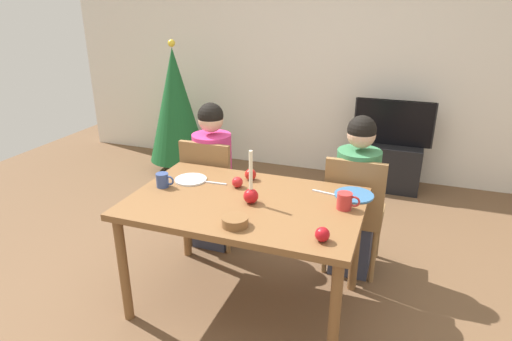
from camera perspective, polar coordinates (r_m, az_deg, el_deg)
ground_plane at (r=3.03m, az=-1.34°, el=-16.86°), size 7.68×7.68×0.00m
back_wall at (r=4.92m, az=9.86°, el=14.50°), size 6.40×0.10×2.60m
dining_table at (r=2.66m, az=-1.47°, el=-5.56°), size 1.40×0.90×0.75m
chair_left at (r=3.42m, az=-5.85°, el=-2.13°), size 0.40×0.40×0.90m
chair_right at (r=3.14m, az=12.75°, el=-4.84°), size 0.40×0.40×0.90m
person_left_child at (r=3.43m, az=-5.66°, el=-1.04°), size 0.30×0.30×1.17m
person_right_child at (r=3.15m, az=12.91°, el=-3.65°), size 0.30×0.30×1.17m
tv_stand at (r=4.80m, az=16.98°, el=0.60°), size 0.64×0.40×0.48m
tv at (r=4.66m, az=17.61°, el=6.01°), size 0.79×0.05×0.46m
christmas_tree at (r=5.00m, az=-10.49°, el=8.42°), size 0.65×0.65×1.48m
candle_centerpiece at (r=2.57m, az=-0.68°, el=-2.92°), size 0.09×0.09×0.33m
plate_left at (r=2.94m, az=-8.56°, el=-1.17°), size 0.21×0.21×0.01m
plate_right at (r=2.75m, az=12.74°, el=-3.15°), size 0.24×0.24×0.01m
mug_left at (r=2.86m, az=-12.11°, el=-1.24°), size 0.12×0.08×0.09m
mug_right at (r=2.56m, az=11.61°, el=-3.94°), size 0.13×0.09×0.10m
fork_left at (r=2.88m, az=-5.58°, el=-1.61°), size 0.18×0.02×0.01m
fork_right at (r=2.75m, az=9.17°, el=-2.93°), size 0.18×0.05×0.01m
bowl_walnuts at (r=2.34m, az=-2.77°, el=-6.68°), size 0.14×0.14×0.05m
apple_near_candle at (r=2.79m, az=-2.46°, el=-1.54°), size 0.07×0.07×0.07m
apple_by_left_plate at (r=2.90m, az=-0.73°, el=-0.52°), size 0.08×0.08×0.08m
apple_by_right_mug at (r=2.22m, az=8.69°, el=-8.29°), size 0.08×0.08×0.08m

